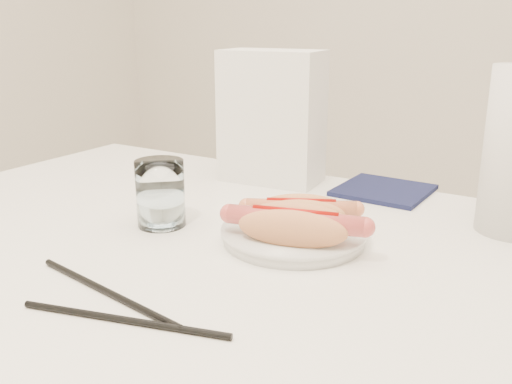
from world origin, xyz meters
The scene contains 9 objects.
table centered at (0.00, 0.00, 0.69)m, with size 1.20×0.80×0.75m.
plate centered at (0.09, 0.05, 0.76)m, with size 0.20×0.20×0.02m, color white.
hotdog_left centered at (0.09, 0.08, 0.79)m, with size 0.15×0.11×0.04m.
hotdog_right centered at (0.11, 0.02, 0.79)m, with size 0.18×0.10×0.05m.
water_glass centered at (-0.11, 0.01, 0.80)m, with size 0.07×0.07×0.10m, color white.
chopstick_near centered at (0.04, -0.24, 0.75)m, with size 0.01×0.01×0.24m, color black.
chopstick_far centered at (-0.02, -0.20, 0.75)m, with size 0.01×0.01×0.25m, color black.
napkin_box centered at (-0.09, 0.31, 0.87)m, with size 0.18×0.10×0.25m, color white.
navy_napkin centered at (0.12, 0.35, 0.75)m, with size 0.15×0.15×0.01m, color #121638.
Camera 1 is at (0.43, -0.61, 1.05)m, focal length 39.82 mm.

